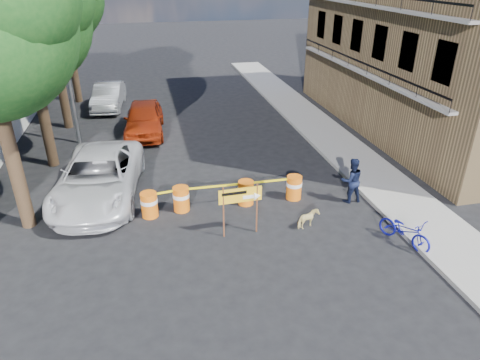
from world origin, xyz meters
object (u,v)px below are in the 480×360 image
barrel_mid_right (246,192)px  detour_sign (246,198)px  barrel_mid_left (181,198)px  pedestrian (351,180)px  sedan_red (144,118)px  barrel_far_right (294,187)px  dog (308,219)px  suv_white (99,177)px  barrel_far_left (149,204)px  sedan_silver (109,96)px  bicycle (407,219)px

barrel_mid_right → detour_sign: 2.12m
barrel_mid_left → pedestrian: size_ratio=0.53×
barrel_mid_right → sedan_red: size_ratio=0.19×
barrel_far_right → dog: barrel_far_right is taller
detour_sign → suv_white: bearing=140.6°
pedestrian → barrel_far_right: bearing=-18.0°
barrel_far_right → dog: bearing=-95.5°
barrel_far_left → sedan_silver: sedan_silver is taller
barrel_mid_left → detour_sign: (1.86, -1.94, 0.82)m
barrel_mid_right → barrel_far_right: bearing=0.0°
suv_white → sedan_red: size_ratio=1.28×
pedestrian → barrel_far_left: bearing=-3.5°
dog → sedan_silver: (-7.02, 15.28, 0.42)m
detour_sign → dog: 2.31m
barrel_mid_left → sedan_silver: size_ratio=0.20×
pedestrian → bicycle: size_ratio=0.95×
pedestrian → sedan_silver: 16.66m
barrel_mid_right → sedan_silver: size_ratio=0.20×
barrel_mid_right → bicycle: 5.49m
detour_sign → sedan_silver: (-4.93, 15.18, -0.55)m
barrel_far_right → pedestrian: pedestrian is taller
barrel_far_left → bicycle: bearing=-23.8°
barrel_far_right → barrel_mid_right: bearing=-180.0°
pedestrian → sedan_silver: (-9.15, 13.92, -0.11)m
bicycle → barrel_far_right: bearing=99.9°
detour_sign → pedestrian: size_ratio=1.04×
barrel_far_right → detour_sign: detour_sign is taller
barrel_mid_left → barrel_mid_right: same height
pedestrian → suv_white: size_ratio=0.28×
barrel_mid_left → suv_white: 3.29m
suv_white → barrel_far_left: bearing=-39.5°
pedestrian → dog: pedestrian is taller
bicycle → pedestrian: bearing=74.7°
bicycle → sedan_silver: bicycle is taller
barrel_far_left → barrel_mid_left: (1.11, 0.17, 0.00)m
barrel_far_left → barrel_mid_left: bearing=8.8°
barrel_mid_left → suv_white: (-2.84, 1.62, 0.36)m
barrel_far_left → barrel_mid_right: same height
barrel_mid_left → barrel_far_right: same height
barrel_mid_right → barrel_far_right: 1.83m
barrel_mid_right → bicycle: bearing=-39.7°
bicycle → sedan_silver: bearing=95.5°
barrel_far_left → suv_white: (-1.73, 1.79, 0.36)m
dog → bicycle: bearing=-143.6°
barrel_mid_right → barrel_far_right: same height
suv_white → sedan_red: bearing=81.5°
barrel_far_left → sedan_red: 8.43m
sedan_silver → dog: bearing=-60.0°
bicycle → suv_white: bearing=126.9°
sedan_red → sedan_silver: size_ratio=1.05×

